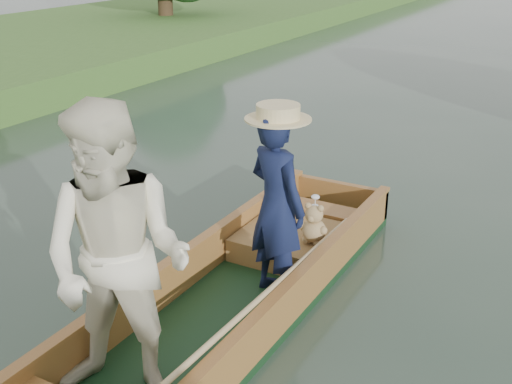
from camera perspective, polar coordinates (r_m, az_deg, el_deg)
The scene contains 2 objects.
ground at distance 5.28m, azimuth -3.25°, elevation -11.78°, with size 120.00×120.00×0.00m, color #283D30.
punt at distance 4.61m, azimuth -5.90°, elevation -6.54°, with size 1.16×5.27×2.08m.
Camera 1 is at (2.39, -3.67, 2.95)m, focal length 45.00 mm.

